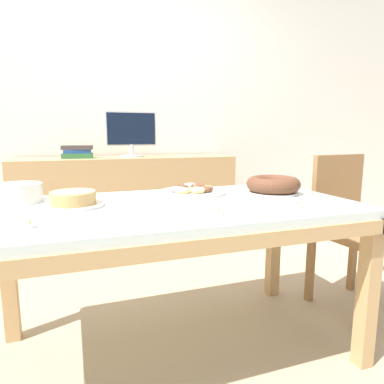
% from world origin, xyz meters
% --- Properties ---
extents(ground_plane, '(12.00, 12.00, 0.00)m').
position_xyz_m(ground_plane, '(0.00, 0.00, 0.00)').
color(ground_plane, tan).
extents(wall_back, '(8.00, 0.10, 2.60)m').
position_xyz_m(wall_back, '(0.00, 1.73, 1.30)').
color(wall_back, white).
rests_on(wall_back, ground).
extents(dining_table, '(1.69, 0.89, 0.75)m').
position_xyz_m(dining_table, '(0.00, 0.00, 0.66)').
color(dining_table, silver).
rests_on(dining_table, ground).
extents(chair, '(0.46, 0.46, 0.94)m').
position_xyz_m(chair, '(1.16, 0.13, 0.52)').
color(chair, olive).
rests_on(chair, ground).
extents(sideboard, '(1.82, 0.44, 0.88)m').
position_xyz_m(sideboard, '(0.00, 1.43, 0.44)').
color(sideboard, tan).
rests_on(sideboard, ground).
extents(computer_monitor, '(0.42, 0.20, 0.38)m').
position_xyz_m(computer_monitor, '(0.04, 1.43, 1.07)').
color(computer_monitor, silver).
rests_on(computer_monitor, sideboard).
extents(book_stack, '(0.25, 0.19, 0.10)m').
position_xyz_m(book_stack, '(-0.40, 1.43, 0.92)').
color(book_stack, '#2D6638').
rests_on(book_stack, sideboard).
extents(cake_chocolate_round, '(0.27, 0.27, 0.07)m').
position_xyz_m(cake_chocolate_round, '(-0.45, 0.09, 0.78)').
color(cake_chocolate_round, silver).
rests_on(cake_chocolate_round, dining_table).
extents(cake_golden_bundt, '(0.29, 0.29, 0.09)m').
position_xyz_m(cake_golden_bundt, '(0.57, 0.08, 0.80)').
color(cake_golden_bundt, silver).
rests_on(cake_golden_bundt, dining_table).
extents(pastry_platter, '(0.36, 0.36, 0.04)m').
position_xyz_m(pastry_platter, '(0.16, 0.24, 0.76)').
color(pastry_platter, silver).
rests_on(pastry_platter, dining_table).
extents(plate_stack, '(0.21, 0.21, 0.09)m').
position_xyz_m(plate_stack, '(-0.69, 0.27, 0.79)').
color(plate_stack, silver).
rests_on(plate_stack, dining_table).
extents(tealight_near_cakes, '(0.04, 0.04, 0.04)m').
position_xyz_m(tealight_near_cakes, '(0.09, -0.28, 0.76)').
color(tealight_near_cakes, silver).
rests_on(tealight_near_cakes, dining_table).
extents(tealight_left_edge, '(0.04, 0.04, 0.04)m').
position_xyz_m(tealight_left_edge, '(0.47, -0.26, 0.76)').
color(tealight_left_edge, silver).
rests_on(tealight_left_edge, dining_table).
extents(tealight_near_front, '(0.04, 0.04, 0.04)m').
position_xyz_m(tealight_near_front, '(0.69, -0.09, 0.76)').
color(tealight_near_front, silver).
rests_on(tealight_near_front, dining_table).
extents(tealight_right_edge, '(0.04, 0.04, 0.04)m').
position_xyz_m(tealight_right_edge, '(-0.59, -0.24, 0.76)').
color(tealight_right_edge, silver).
rests_on(tealight_right_edge, dining_table).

